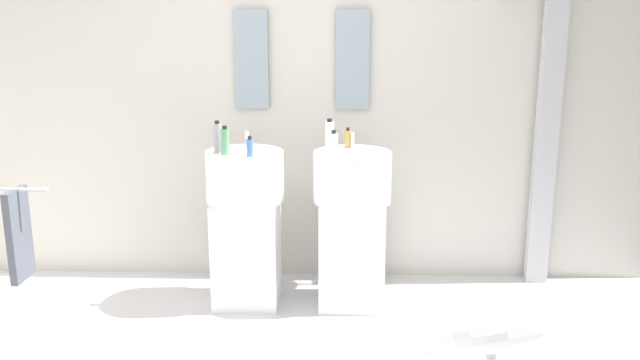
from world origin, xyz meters
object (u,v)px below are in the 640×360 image
object	(u,v)px
lounge_chair	(493,333)
pedestal_sink_left	(246,222)
soap_bottle_clear	(334,144)
soap_bottle_blue	(250,147)
pedestal_sink_right	(352,223)
towel_rack	(14,238)
soap_bottle_white	(330,135)
shower_column	(545,125)
soap_bottle_grey	(218,138)
soap_bottle_amber	(348,138)
soap_bottle_green	(225,141)

from	to	relation	value
lounge_chair	pedestal_sink_left	bearing A→B (deg)	139.80
soap_bottle_clear	soap_bottle_blue	xyz separation A→B (m)	(-0.49, -0.03, -0.02)
soap_bottle_clear	soap_bottle_blue	world-z (taller)	soap_bottle_clear
pedestal_sink_right	towel_rack	world-z (taller)	pedestal_sink_right
towel_rack	soap_bottle_blue	xyz separation A→B (m)	(1.21, 0.50, 0.40)
pedestal_sink_left	soap_bottle_white	xyz separation A→B (m)	(0.52, 0.09, 0.54)
shower_column	soap_bottle_grey	world-z (taller)	shower_column
soap_bottle_amber	towel_rack	bearing A→B (deg)	-156.30
pedestal_sink_left	shower_column	world-z (taller)	shower_column
soap_bottle_amber	soap_bottle_blue	distance (m)	0.64
soap_bottle_amber	lounge_chair	bearing A→B (deg)	-61.62
pedestal_sink_left	soap_bottle_grey	bearing A→B (deg)	-163.35
soap_bottle_green	soap_bottle_clear	xyz separation A→B (m)	(0.64, -0.02, -0.01)
soap_bottle_green	pedestal_sink_left	bearing A→B (deg)	43.90
soap_bottle_clear	soap_bottle_amber	bearing A→B (deg)	71.66
shower_column	soap_bottle_clear	distance (m)	1.46
pedestal_sink_left	soap_bottle_clear	xyz separation A→B (m)	(0.54, -0.11, 0.52)
pedestal_sink_left	soap_bottle_grey	distance (m)	0.56
lounge_chair	soap_bottle_blue	size ratio (longest dim) A/B	8.91
soap_bottle_green	soap_bottle_amber	bearing A→B (deg)	18.13
pedestal_sink_left	soap_bottle_amber	bearing A→B (deg)	12.85
towel_rack	soap_bottle_amber	xyz separation A→B (m)	(1.78, 0.78, 0.40)
pedestal_sink_left	shower_column	bearing A→B (deg)	11.58
pedestal_sink_right	soap_bottle_green	world-z (taller)	soap_bottle_green
pedestal_sink_right	soap_bottle_white	size ratio (longest dim) A/B	5.71
soap_bottle_clear	soap_bottle_grey	size ratio (longest dim) A/B	0.79
pedestal_sink_left	lounge_chair	size ratio (longest dim) A/B	1.00
pedestal_sink_left	soap_bottle_amber	xyz separation A→B (m)	(0.63, 0.14, 0.51)
pedestal_sink_right	lounge_chair	size ratio (longest dim) A/B	1.00
lounge_chair	soap_bottle_grey	size ratio (longest dim) A/B	5.52
soap_bottle_clear	pedestal_sink_right	bearing A→B (deg)	45.30
lounge_chair	soap_bottle_amber	distance (m)	1.57
lounge_chair	towel_rack	world-z (taller)	towel_rack
soap_bottle_green	soap_bottle_grey	size ratio (longest dim) A/B	0.89
towel_rack	soap_bottle_grey	xyz separation A→B (m)	(1.00, 0.59, 0.44)
soap_bottle_white	soap_bottle_amber	bearing A→B (deg)	26.11
soap_bottle_green	soap_bottle_white	world-z (taller)	soap_bottle_white
soap_bottle_amber	soap_bottle_blue	bearing A→B (deg)	-153.68
pedestal_sink_right	soap_bottle_clear	xyz separation A→B (m)	(-0.11, -0.11, 0.52)
soap_bottle_amber	soap_bottle_white	world-z (taller)	soap_bottle_white
pedestal_sink_right	towel_rack	xyz separation A→B (m)	(-1.81, -0.64, 0.10)
soap_bottle_clear	towel_rack	bearing A→B (deg)	-162.81
soap_bottle_clear	soap_bottle_amber	size ratio (longest dim) A/B	1.23
lounge_chair	soap_bottle_grey	xyz separation A→B (m)	(-1.45, 1.06, 0.72)
towel_rack	pedestal_sink_left	bearing A→B (deg)	29.00
pedestal_sink_left	shower_column	xyz separation A→B (m)	(1.91, 0.39, 0.55)
soap_bottle_clear	soap_bottle_grey	distance (m)	0.70
soap_bottle_clear	pedestal_sink_left	bearing A→B (deg)	168.17
pedestal_sink_left	soap_bottle_white	distance (m)	0.75
pedestal_sink_right	soap_bottle_amber	world-z (taller)	soap_bottle_amber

